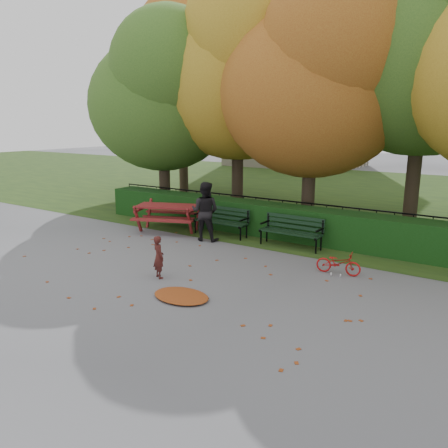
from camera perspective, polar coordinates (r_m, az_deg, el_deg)
The scene contains 18 objects.
ground at distance 10.25m, azimuth -5.79°, elevation -6.78°, with size 90.00×90.00×0.00m, color slate.
grass_strip at distance 22.55m, azimuth 17.41°, elevation 3.68°, with size 90.00×90.00×0.00m, color #1F3615.
building_left at distance 36.91m, azimuth 9.74°, elevation 19.23°, with size 10.00×7.00×15.00m, color #C0B396.
hedge at distance 13.74m, azimuth 6.13°, elevation 0.54°, with size 13.00×0.90×1.00m, color black.
iron_fence at distance 14.43m, azimuth 7.61°, elevation 1.25°, with size 14.00×0.04×1.02m.
tree_a at distance 17.28m, azimuth -7.82°, elevation 16.48°, with size 5.88×5.60×7.48m.
tree_b at distance 16.68m, azimuth 2.48°, elevation 19.75°, with size 6.72×6.40×8.79m.
tree_c at distance 14.46m, azimuth 12.49°, elevation 18.18°, with size 6.30×6.00×8.00m.
tree_d at distance 15.02m, azimuth 26.36°, elevation 21.45°, with size 7.14×6.80×9.58m.
tree_f at distance 21.42m, azimuth -5.22°, elevation 19.03°, with size 6.93×6.60×9.19m.
bench_left at distance 13.71m, azimuth -0.24°, elevation 0.67°, with size 1.80×0.57×0.88m.
bench_right at distance 12.57m, azimuth 8.88°, elevation -0.65°, with size 1.80×0.57×0.88m.
picnic_table at distance 14.36m, azimuth -7.29°, elevation 1.73°, with size 2.45×2.23×0.97m.
leaf_pile at distance 9.03m, azimuth -5.61°, elevation -9.31°, with size 1.24×0.86×0.09m, color maroon.
leaf_scatter at distance 10.47m, azimuth -4.75°, elevation -6.30°, with size 9.00×5.70×0.01m, color maroon, non-canonical shape.
child at distance 10.06m, azimuth -8.53°, elevation -4.27°, with size 0.36×0.24×0.99m, color #451916.
adult at distance 13.04m, azimuth -2.49°, elevation 1.67°, with size 0.86×0.67×1.78m, color black.
bicycle at distance 10.60m, azimuth 14.71°, elevation -4.94°, with size 0.36×1.04×0.54m, color #B31011.
Camera 1 is at (6.17, -7.41, 3.49)m, focal length 35.00 mm.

